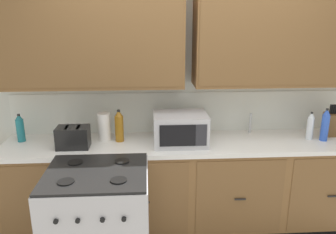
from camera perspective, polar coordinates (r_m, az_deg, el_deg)
name	(u,v)px	position (r m, az deg, el deg)	size (l,w,h in m)	color
wall_unit	(188,56)	(3.15, 3.42, 10.20)	(4.59, 0.40, 2.59)	silver
counter_run	(188,185)	(3.33, 3.45, -11.35)	(3.42, 0.64, 0.92)	black
stove_range	(100,227)	(2.79, -11.49, -17.68)	(0.76, 0.68, 0.95)	#B7B7BC
microwave	(180,129)	(3.05, 2.08, -2.00)	(0.48, 0.37, 0.28)	#B7B7BC
toaster	(73,137)	(3.08, -15.74, -3.31)	(0.28, 0.18, 0.19)	black
knife_block	(331,124)	(3.63, 25.80, -1.04)	(0.11, 0.14, 0.31)	brown
sink_faucet	(250,123)	(3.43, 13.73, -1.00)	(0.02, 0.02, 0.20)	#B2B5BA
paper_towel_roll	(104,127)	(3.19, -10.73, -1.61)	(0.12, 0.12, 0.26)	white
bottle_amber	(119,126)	(3.13, -8.25, -1.52)	(0.08, 0.08, 0.30)	#9E6619
bottle_teal	(20,128)	(3.39, -23.70, -1.73)	(0.07, 0.07, 0.26)	#1E707A
bottle_blue	(325,125)	(3.44, 25.01, -1.23)	(0.07, 0.07, 0.31)	blue
bottle_clear	(310,126)	(3.43, 22.90, -1.40)	(0.06, 0.06, 0.27)	silver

